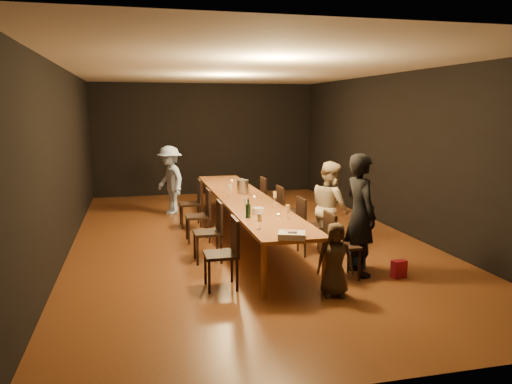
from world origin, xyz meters
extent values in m
plane|color=#402310|center=(0.00, 0.00, 0.00)|extent=(10.00, 10.00, 0.00)
cube|color=black|center=(0.00, 5.00, 1.50)|extent=(6.00, 0.04, 3.00)
cube|color=black|center=(0.00, -5.00, 1.50)|extent=(6.00, 0.04, 3.00)
cube|color=black|center=(-3.00, 0.00, 1.50)|extent=(0.04, 10.00, 3.00)
cube|color=black|center=(3.00, 0.00, 1.50)|extent=(0.04, 10.00, 3.00)
cube|color=silver|center=(0.00, 0.00, 3.00)|extent=(6.00, 10.00, 0.04)
cube|color=brown|center=(0.00, 0.00, 0.72)|extent=(0.90, 6.00, 0.05)
cylinder|color=brown|center=(-0.40, -2.90, 0.35)|extent=(0.08, 0.08, 0.70)
cylinder|color=brown|center=(0.40, -2.90, 0.35)|extent=(0.08, 0.08, 0.70)
cylinder|color=brown|center=(-0.40, 2.90, 0.35)|extent=(0.08, 0.08, 0.70)
cylinder|color=brown|center=(0.40, 2.90, 0.35)|extent=(0.08, 0.08, 0.70)
imported|color=black|center=(1.15, -2.31, 0.86)|extent=(0.46, 0.66, 1.72)
imported|color=beige|center=(1.15, -1.21, 0.75)|extent=(0.60, 0.76, 1.50)
imported|color=#8CA6D9|center=(-1.15, 2.49, 0.76)|extent=(0.89, 1.12, 1.52)
imported|color=#403223|center=(0.49, -3.01, 0.47)|extent=(0.52, 0.41, 0.94)
cube|color=#C41D3E|center=(1.63, -2.58, 0.12)|extent=(0.22, 0.14, 0.24)
cube|color=#255BA2|center=(1.22, -2.09, 0.14)|extent=(0.24, 0.17, 0.28)
cube|color=white|center=(-0.05, -2.90, 0.79)|extent=(0.40, 0.36, 0.08)
cube|color=black|center=(-0.05, -2.93, 0.83)|extent=(0.13, 0.12, 0.00)
cube|color=red|center=(-0.05, -2.83, 0.83)|extent=(0.17, 0.08, 0.00)
cylinder|color=white|center=(-0.11, -1.45, 0.80)|extent=(0.19, 0.19, 0.10)
cylinder|color=silver|center=(0.08, 0.54, 0.87)|extent=(0.28, 0.28, 0.25)
cylinder|color=#B2B7B2|center=(0.15, -1.64, 0.77)|extent=(0.05, 0.05, 0.03)
cylinder|color=#B2B7B2|center=(0.15, -0.11, 0.77)|extent=(0.05, 0.05, 0.03)
cylinder|color=#B2B7B2|center=(0.15, 1.99, 0.77)|extent=(0.05, 0.05, 0.03)
camera|label=1|loc=(-1.89, -8.59, 2.33)|focal=35.00mm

